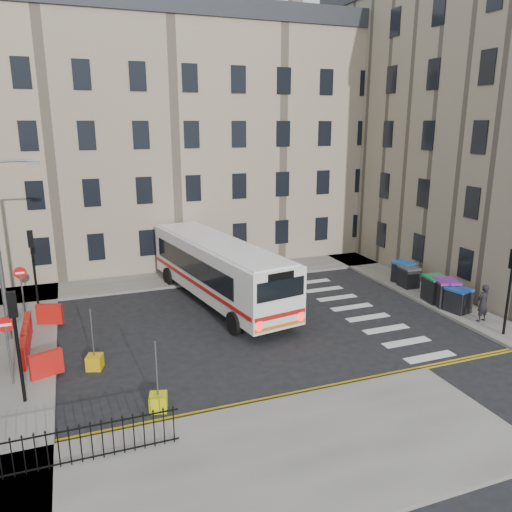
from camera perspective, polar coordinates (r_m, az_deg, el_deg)
ground at (r=25.70m, az=3.63°, el=-7.26°), size 120.00×120.00×0.00m
pavement_north at (r=31.99m, az=-12.70°, el=-2.94°), size 36.00×3.20×0.15m
pavement_east at (r=33.27m, az=15.05°, el=-2.40°), size 2.40×26.00×0.15m
pavement_sw at (r=15.40m, az=-5.82°, el=-23.87°), size 20.00×6.00×0.15m
terrace_north at (r=37.29m, az=-16.59°, el=12.69°), size 38.30×10.80×17.20m
traffic_light_east at (r=25.47m, az=27.11°, el=-2.31°), size 0.28×0.22×4.10m
traffic_light_nw at (r=29.06m, az=-24.18°, el=0.01°), size 0.28×0.22×4.10m
traffic_light_sw at (r=19.06m, az=-25.78°, el=-7.63°), size 0.28×0.22×4.10m
no_entry_north at (r=27.38m, az=-25.26°, el=-2.70°), size 0.60×0.08×3.00m
no_entry_south at (r=20.80m, az=-26.59°, el=-8.24°), size 0.60×0.08×3.00m
roadworks_barriers at (r=24.03m, az=-23.96°, el=-8.56°), size 1.66×6.26×1.00m
iron_railings at (r=16.23m, az=-23.30°, el=-19.91°), size 7.80×0.04×1.20m
bus at (r=27.62m, az=-4.26°, el=-1.38°), size 4.95×12.75×3.39m
wheelie_bin_a at (r=28.13m, az=22.09°, el=-4.67°), size 1.22×1.34×1.27m
wheelie_bin_b at (r=28.81m, az=20.85°, el=-3.91°), size 1.49×1.60×1.44m
wheelie_bin_c at (r=29.28m, az=19.84°, el=-3.53°), size 1.28×1.43×1.42m
wheelie_bin_d at (r=31.37m, az=17.04°, el=-2.27°), size 1.02×1.15×1.23m
wheelie_bin_e at (r=32.10m, az=16.49°, el=-1.78°), size 1.32×1.42×1.29m
pedestrian at (r=27.17m, az=24.50°, el=-4.92°), size 0.74×0.52×1.90m
bollard_yellow at (r=21.75m, az=-17.95°, el=-11.46°), size 0.76×0.76×0.60m
bollard_chevron at (r=18.41m, az=-11.10°, el=-16.08°), size 0.73×0.73×0.60m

